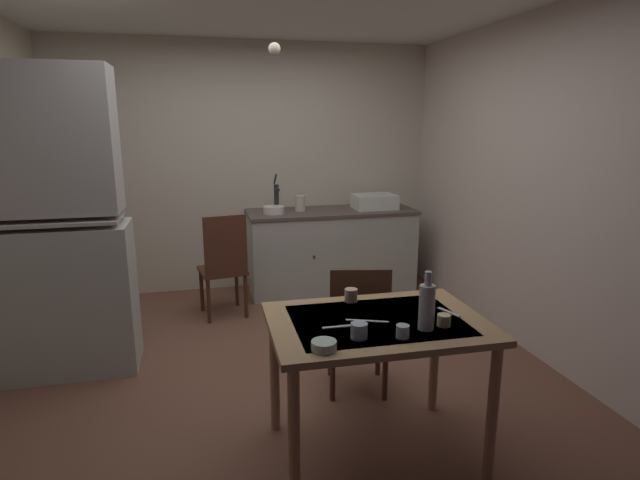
% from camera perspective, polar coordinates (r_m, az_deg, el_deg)
% --- Properties ---
extents(ground_plane, '(4.88, 4.88, 0.00)m').
position_cam_1_polar(ground_plane, '(3.97, -4.44, -13.50)').
color(ground_plane, brown).
extents(wall_back, '(3.98, 0.10, 2.57)m').
position_cam_1_polar(wall_back, '(5.51, -7.96, 7.95)').
color(wall_back, beige).
rests_on(wall_back, ground).
extents(wall_right, '(0.10, 3.92, 2.57)m').
position_cam_1_polar(wall_right, '(4.34, 22.24, 5.69)').
color(wall_right, beige).
rests_on(wall_right, ground).
extents(hutch_cabinet, '(0.89, 0.47, 2.14)m').
position_cam_1_polar(hutch_cabinet, '(3.96, -26.89, 0.46)').
color(hutch_cabinet, '#B0B6AE').
rests_on(hutch_cabinet, ground).
extents(counter_cabinet, '(1.75, 0.64, 0.86)m').
position_cam_1_polar(counter_cabinet, '(5.43, 1.26, -1.13)').
color(counter_cabinet, '#B0B6AE').
rests_on(counter_cabinet, ground).
extents(sink_basin, '(0.44, 0.34, 0.15)m').
position_cam_1_polar(sink_basin, '(5.47, 6.07, 4.32)').
color(sink_basin, white).
rests_on(sink_basin, counter_cabinet).
extents(hand_pump, '(0.05, 0.27, 0.39)m').
position_cam_1_polar(hand_pump, '(5.25, -4.88, 4.98)').
color(hand_pump, '#232328').
rests_on(hand_pump, counter_cabinet).
extents(mixing_bowl_counter, '(0.21, 0.21, 0.07)m').
position_cam_1_polar(mixing_bowl_counter, '(5.17, -5.18, 3.36)').
color(mixing_bowl_counter, white).
rests_on(mixing_bowl_counter, counter_cabinet).
extents(stoneware_crock, '(0.11, 0.11, 0.16)m').
position_cam_1_polar(stoneware_crock, '(5.29, -2.22, 4.11)').
color(stoneware_crock, beige).
rests_on(stoneware_crock, counter_cabinet).
extents(dining_table, '(1.13, 0.80, 0.77)m').
position_cam_1_polar(dining_table, '(2.73, 6.33, -10.85)').
color(dining_table, tan).
rests_on(dining_table, ground).
extents(chair_far_side, '(0.48, 0.48, 0.89)m').
position_cam_1_polar(chair_far_side, '(3.38, 4.28, -9.56)').
color(chair_far_side, '#4E2E1F').
rests_on(chair_far_side, ground).
extents(chair_by_counter, '(0.46, 0.46, 0.97)m').
position_cam_1_polar(chair_by_counter, '(4.71, -10.68, -2.74)').
color(chair_by_counter, '#49291A').
rests_on(chair_by_counter, ground).
extents(serving_bowl_wide, '(0.12, 0.12, 0.04)m').
position_cam_1_polar(serving_bowl_wide, '(2.35, 0.43, -11.68)').
color(serving_bowl_wide, '#ADD1C1').
rests_on(serving_bowl_wide, dining_table).
extents(mug_tall, '(0.06, 0.06, 0.06)m').
position_cam_1_polar(mug_tall, '(2.49, 9.22, -10.04)').
color(mug_tall, '#9EB2C6').
rests_on(mug_tall, dining_table).
extents(teacup_mint, '(0.07, 0.07, 0.07)m').
position_cam_1_polar(teacup_mint, '(2.93, 3.48, -6.16)').
color(teacup_mint, tan).
rests_on(teacup_mint, dining_table).
extents(mug_dark, '(0.08, 0.08, 0.07)m').
position_cam_1_polar(mug_dark, '(2.46, 4.38, -10.06)').
color(mug_dark, '#9EB2C6').
rests_on(mug_dark, dining_table).
extents(teacup_cream, '(0.07, 0.07, 0.06)m').
position_cam_1_polar(teacup_cream, '(2.67, 13.65, -8.69)').
color(teacup_cream, beige).
rests_on(teacup_cream, dining_table).
extents(glass_bottle, '(0.08, 0.08, 0.30)m').
position_cam_1_polar(glass_bottle, '(2.58, 11.83, -7.18)').
color(glass_bottle, '#B7BCC1').
rests_on(glass_bottle, dining_table).
extents(table_knife, '(0.21, 0.09, 0.00)m').
position_cam_1_polar(table_knife, '(2.67, 5.26, -8.98)').
color(table_knife, silver).
rests_on(table_knife, dining_table).
extents(teaspoon_near_bowl, '(0.07, 0.15, 0.00)m').
position_cam_1_polar(teaspoon_near_bowl, '(2.86, 14.17, -7.79)').
color(teaspoon_near_bowl, beige).
rests_on(teaspoon_near_bowl, dining_table).
extents(teaspoon_by_cup, '(0.15, 0.02, 0.00)m').
position_cam_1_polar(teaspoon_by_cup, '(2.59, 1.89, -9.66)').
color(teaspoon_by_cup, beige).
rests_on(teaspoon_by_cup, dining_table).
extents(pendant_bulb, '(0.08, 0.08, 0.08)m').
position_cam_1_polar(pendant_bulb, '(3.56, -5.06, 20.48)').
color(pendant_bulb, '#F9EFCC').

